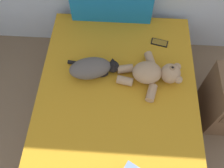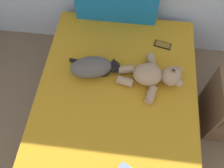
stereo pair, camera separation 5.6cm
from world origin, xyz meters
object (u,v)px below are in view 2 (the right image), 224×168
at_px(teddy_bear, 154,75).
at_px(cat, 94,67).
at_px(cell_phone, 163,45).
at_px(bed, 114,122).

bearing_deg(teddy_bear, cat, 177.69).
xyz_separation_m(teddy_bear, cell_phone, (0.07, 0.38, -0.07)).
distance_m(cat, cell_phone, 0.67).
distance_m(bed, cell_phone, 0.81).
xyz_separation_m(bed, cell_phone, (0.35, 0.69, 0.25)).
relative_size(bed, teddy_bear, 3.99).
bearing_deg(cat, bed, -57.29).
xyz_separation_m(cat, teddy_bear, (0.49, -0.02, 0.00)).
bearing_deg(cat, teddy_bear, -2.31).
height_order(bed, teddy_bear, teddy_bear).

